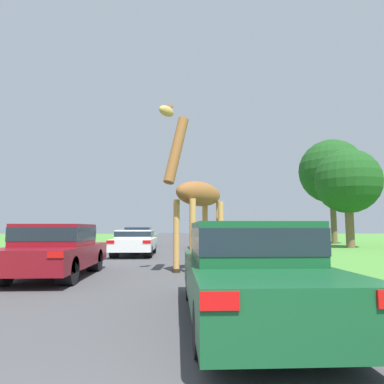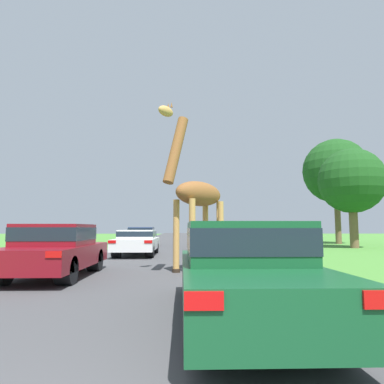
# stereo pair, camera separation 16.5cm
# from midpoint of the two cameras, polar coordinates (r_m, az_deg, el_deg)

# --- Properties ---
(road) EXTENTS (7.38, 120.00, 0.00)m
(road) POSITION_cam_midpoint_polar(r_m,az_deg,el_deg) (30.80, -3.92, -8.46)
(road) COLOR #424244
(road) RESTS_ON ground
(giraffe_near_road) EXTENTS (2.25, 2.47, 4.97)m
(giraffe_near_road) POSITION_cam_midpoint_polar(r_m,az_deg,el_deg) (10.63, 0.24, -0.60)
(giraffe_near_road) COLOR tan
(giraffe_near_road) RESTS_ON ground
(car_lead_maroon) EXTENTS (1.71, 4.68, 1.40)m
(car_lead_maroon) POSITION_cam_midpoint_polar(r_m,az_deg,el_deg) (5.17, 8.28, -12.37)
(car_lead_maroon) COLOR #144C28
(car_lead_maroon) RESTS_ON ground
(car_queue_right) EXTENTS (1.96, 4.30, 1.38)m
(car_queue_right) POSITION_cam_midpoint_polar(r_m,az_deg,el_deg) (26.00, -9.14, -7.20)
(car_queue_right) COLOR navy
(car_queue_right) RESTS_ON ground
(car_queue_left) EXTENTS (1.85, 4.70, 1.22)m
(car_queue_left) POSITION_cam_midpoint_polar(r_m,az_deg,el_deg) (17.01, -9.72, -8.09)
(car_queue_left) COLOR silver
(car_queue_left) RESTS_ON ground
(car_far_ahead) EXTENTS (1.87, 4.39, 1.42)m
(car_far_ahead) POSITION_cam_midpoint_polar(r_m,az_deg,el_deg) (10.07, -22.28, -8.74)
(car_far_ahead) COLOR maroon
(car_far_ahead) RESTS_ON ground
(car_verge_right) EXTENTS (1.71, 3.99, 1.38)m
(car_verge_right) POSITION_cam_midpoint_polar(r_m,az_deg,el_deg) (22.22, 1.81, -7.50)
(car_verge_right) COLOR silver
(car_verge_right) RESTS_ON ground
(tree_left_edge) EXTENTS (5.46, 5.46, 8.89)m
(tree_left_edge) POSITION_cam_midpoint_polar(r_m,az_deg,el_deg) (31.71, 22.09, 3.17)
(tree_left_edge) COLOR brown
(tree_left_edge) RESTS_ON ground
(tree_centre_back) EXTENTS (4.36, 4.36, 6.68)m
(tree_centre_back) POSITION_cam_midpoint_polar(r_m,az_deg,el_deg) (25.48, 24.34, 1.60)
(tree_centre_back) COLOR brown
(tree_centre_back) RESTS_ON ground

